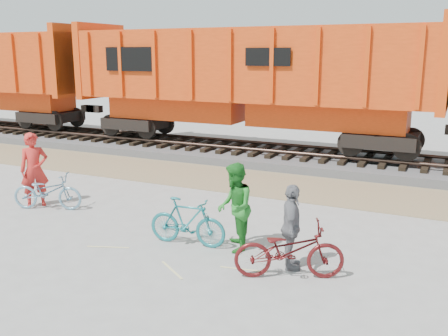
{
  "coord_description": "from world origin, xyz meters",
  "views": [
    {
      "loc": [
        5.39,
        -8.61,
        3.97
      ],
      "look_at": [
        0.6,
        1.5,
        1.38
      ],
      "focal_mm": 40.0,
      "sensor_mm": 36.0,
      "label": 1
    }
  ],
  "objects": [
    {
      "name": "gravel_strip",
      "position": [
        0.0,
        5.5,
        0.01
      ],
      "size": [
        120.0,
        3.0,
        0.02
      ],
      "primitive_type": "cube",
      "color": "#8E7B58",
      "rests_on": "ground"
    },
    {
      "name": "person_woman",
      "position": [
        2.76,
        -0.15,
        0.81
      ],
      "size": [
        0.68,
        1.03,
        1.63
      ],
      "primitive_type": "imported",
      "rotation": [
        0.0,
        0.0,
        1.89
      ],
      "color": "slate",
      "rests_on": "ground"
    },
    {
      "name": "bicycle_maroon",
      "position": [
        2.86,
        -0.55,
        0.52
      ],
      "size": [
        2.08,
        1.43,
        1.04
      ],
      "primitive_type": "imported",
      "rotation": [
        0.0,
        0.0,
        1.99
      ],
      "color": "#541213",
      "rests_on": "ground"
    },
    {
      "name": "person_solo",
      "position": [
        -4.56,
        0.76,
        0.98
      ],
      "size": [
        0.81,
        0.85,
        1.96
      ],
      "primitive_type": "imported",
      "rotation": [
        0.0,
        0.0,
        0.89
      ],
      "color": "red",
      "rests_on": "ground"
    },
    {
      "name": "bicycle_teal",
      "position": [
        0.44,
        0.04,
        0.51
      ],
      "size": [
        1.75,
        0.63,
        1.03
      ],
      "primitive_type": "imported",
      "rotation": [
        0.0,
        0.0,
        1.66
      ],
      "color": "#1B7278",
      "rests_on": "ground"
    },
    {
      "name": "hopper_car_center",
      "position": [
        -1.99,
        9.0,
        3.01
      ],
      "size": [
        14.0,
        3.13,
        4.65
      ],
      "color": "black",
      "rests_on": "track"
    },
    {
      "name": "track",
      "position": [
        0.0,
        9.0,
        0.47
      ],
      "size": [
        120.0,
        2.6,
        0.24
      ],
      "color": "black",
      "rests_on": "ballast_bed"
    },
    {
      "name": "ground",
      "position": [
        0.0,
        0.0,
        0.0
      ],
      "size": [
        120.0,
        120.0,
        0.0
      ],
      "primitive_type": "plane",
      "color": "#9E9E99",
      "rests_on": "ground"
    },
    {
      "name": "person_man",
      "position": [
        1.44,
        0.24,
        0.91
      ],
      "size": [
        1.01,
        1.1,
        1.82
      ],
      "primitive_type": "imported",
      "rotation": [
        0.0,
        0.0,
        -1.12
      ],
      "color": "#217C26",
      "rests_on": "ground"
    },
    {
      "name": "bicycle_blue",
      "position": [
        -4.06,
        0.66,
        0.48
      ],
      "size": [
        1.92,
        1.21,
        0.95
      ],
      "primitive_type": "imported",
      "rotation": [
        0.0,
        0.0,
        1.92
      ],
      "color": "#6B99B1",
      "rests_on": "ground"
    },
    {
      "name": "ballast_bed",
      "position": [
        0.0,
        9.0,
        0.15
      ],
      "size": [
        120.0,
        4.0,
        0.3
      ],
      "primitive_type": "cube",
      "color": "slate",
      "rests_on": "ground"
    }
  ]
}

